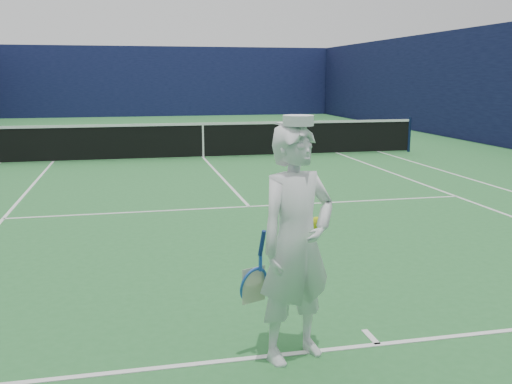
% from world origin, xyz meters
% --- Properties ---
extents(ground, '(80.00, 80.00, 0.00)m').
position_xyz_m(ground, '(0.00, 0.00, 0.00)').
color(ground, '#2C7336').
rests_on(ground, ground).
extents(court_markings, '(11.03, 23.83, 0.01)m').
position_xyz_m(court_markings, '(0.00, 0.00, 0.00)').
color(court_markings, white).
rests_on(court_markings, ground).
extents(windscreen_fence, '(20.12, 36.12, 4.00)m').
position_xyz_m(windscreen_fence, '(0.00, 0.00, 2.00)').
color(windscreen_fence, '#10143D').
rests_on(windscreen_fence, ground).
extents(tennis_net, '(12.88, 0.09, 1.07)m').
position_xyz_m(tennis_net, '(0.00, 0.00, 0.55)').
color(tennis_net, '#141E4C').
rests_on(tennis_net, ground).
extents(tennis_player, '(0.90, 0.69, 2.00)m').
position_xyz_m(tennis_player, '(-0.76, -11.92, 0.98)').
color(tennis_player, white).
rests_on(tennis_player, ground).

